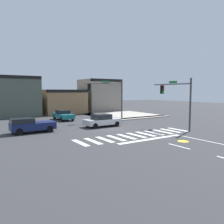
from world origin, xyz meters
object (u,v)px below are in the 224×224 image
object	(u,v)px
traffic_signal_southeast	(176,95)
car_silver	(102,120)
traffic_signal_northeast	(108,92)
car_navy	(31,125)
car_teal	(63,115)

from	to	relation	value
traffic_signal_southeast	car_silver	xyz separation A→B (m)	(-5.92, 5.60, -2.96)
traffic_signal_southeast	traffic_signal_northeast	size ratio (longest dim) A/B	0.91
car_navy	car_silver	xyz separation A→B (m)	(7.81, -0.50, -0.04)
traffic_signal_southeast	car_navy	xyz separation A→B (m)	(-13.73, 6.10, -2.91)
car_navy	car_silver	distance (m)	7.82
traffic_signal_southeast	car_teal	world-z (taller)	traffic_signal_southeast
car_navy	car_teal	world-z (taller)	car_navy
car_teal	traffic_signal_northeast	bearing A→B (deg)	52.74
traffic_signal_northeast	car_teal	world-z (taller)	traffic_signal_northeast
traffic_signal_southeast	car_teal	bearing A→B (deg)	28.68
traffic_signal_northeast	car_silver	xyz separation A→B (m)	(-3.50, -4.27, -3.19)
car_silver	car_teal	distance (m)	8.30
traffic_signal_northeast	car_navy	bearing A→B (deg)	18.46
traffic_signal_southeast	car_silver	world-z (taller)	traffic_signal_southeast
car_navy	car_teal	distance (m)	9.85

